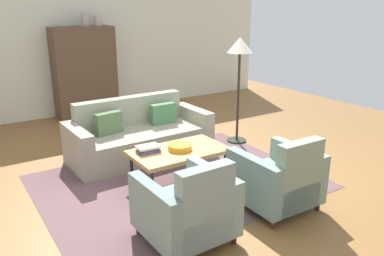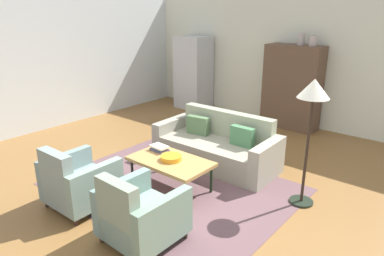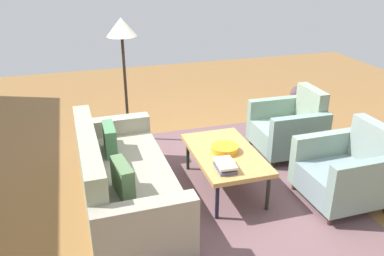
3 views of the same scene
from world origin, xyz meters
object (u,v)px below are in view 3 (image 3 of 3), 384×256
fruit_bowl (225,149)px  book_stack (225,166)px  coffee_table (225,155)px  armchair_left (347,172)px  dog (297,95)px  floor_lamp (122,39)px  armchair_right (291,129)px  couch (119,181)px

fruit_bowl → book_stack: (-0.37, 0.14, 0.01)m
fruit_bowl → coffee_table: bearing=180.0°
armchair_left → fruit_bowl: armchair_left is taller
dog → armchair_left: bearing=18.1°
floor_lamp → dog: size_ratio=2.88×
armchair_right → fruit_bowl: (-0.58, 1.17, 0.15)m
couch → book_stack: (-0.36, -1.05, 0.21)m
coffee_table → floor_lamp: bearing=27.2°
coffee_table → book_stack: size_ratio=4.14×
floor_lamp → coffee_table: bearing=-152.8°
book_stack → coffee_table: bearing=-21.1°
couch → armchair_right: size_ratio=2.41×
armchair_right → fruit_bowl: size_ratio=2.91×
coffee_table → floor_lamp: size_ratio=0.70×
couch → dog: 3.70m
couch → coffee_table: 1.19m
dog → book_stack: bearing=-7.0°
couch → book_stack: 1.13m
armchair_left → fruit_bowl: 1.33m
armchair_left → couch: bearing=74.6°
armchair_right → couch: bearing=105.2°
book_stack → dog: book_stack is taller
armchair_left → dog: (2.48, -0.84, -0.03)m
coffee_table → dog: dog is taller
armchair_left → floor_lamp: (2.25, 2.02, 1.10)m
armchair_left → armchair_right: 1.20m
coffee_table → floor_lamp: 2.12m
armchair_right → dog: 1.53m
couch → fruit_bowl: (0.02, -1.19, 0.21)m
couch → dog: bearing=119.1°
armchair_left → book_stack: armchair_left is taller
coffee_table → dog: 2.75m
book_stack → dog: bearing=-43.8°
book_stack → dog: (2.24, -2.15, -0.19)m
armchair_left → armchair_right: size_ratio=1.00×
armchair_right → dog: (1.28, -0.84, -0.03)m
armchair_left → dog: 2.61m
book_stack → armchair_left: bearing=-100.4°
couch → armchair_left: 2.43m
fruit_bowl → floor_lamp: floor_lamp is taller
armchair_left → book_stack: size_ratio=3.04×
fruit_bowl → dog: fruit_bowl is taller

